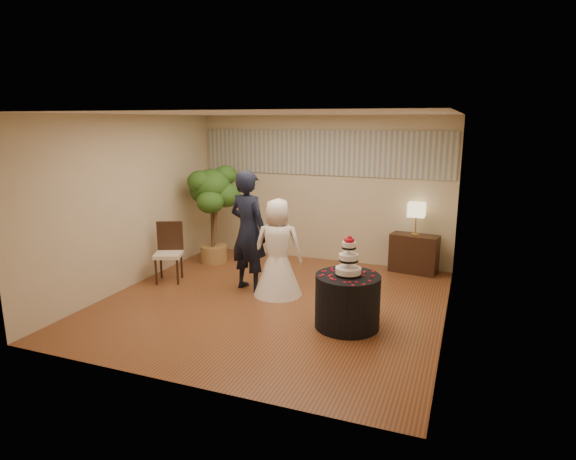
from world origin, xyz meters
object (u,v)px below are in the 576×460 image
at_px(groom, 248,231).
at_px(side_chair, 168,253).
at_px(ficus_tree, 213,214).
at_px(wedding_cake, 349,256).
at_px(table_lamp, 416,219).
at_px(console, 414,254).
at_px(bride, 278,247).
at_px(cake_table, 347,301).

height_order(groom, side_chair, groom).
bearing_deg(ficus_tree, wedding_cake, -32.42).
relative_size(table_lamp, side_chair, 0.57).
distance_m(console, side_chair, 4.35).
relative_size(groom, table_lamp, 3.36).
height_order(console, side_chair, side_chair).
distance_m(table_lamp, ficus_tree, 3.78).
height_order(bride, wedding_cake, bride).
distance_m(cake_table, side_chair, 3.38).
xyz_separation_m(wedding_cake, console, (0.55, 2.74, -0.64)).
bearing_deg(groom, bride, -168.92).
distance_m(groom, table_lamp, 3.05).
relative_size(cake_table, ficus_tree, 0.45).
bearing_deg(bride, groom, -19.41).
height_order(bride, table_lamp, bride).
xyz_separation_m(cake_table, console, (0.55, 2.74, -0.01)).
distance_m(console, table_lamp, 0.64).
bearing_deg(cake_table, wedding_cake, 0.00).
xyz_separation_m(table_lamp, ficus_tree, (-3.71, -0.74, -0.03)).
relative_size(groom, wedding_cake, 3.63).
distance_m(bride, table_lamp, 2.70).
distance_m(groom, side_chair, 1.53).
xyz_separation_m(bride, cake_table, (1.33, -0.81, -0.41)).
xyz_separation_m(bride, console, (1.87, 1.94, -0.42)).
xyz_separation_m(groom, ficus_tree, (-1.31, 1.15, -0.02)).
bearing_deg(table_lamp, wedding_cake, -101.24).
relative_size(bride, table_lamp, 2.66).
height_order(bride, ficus_tree, ficus_tree).
distance_m(groom, cake_table, 2.13).
bearing_deg(console, groom, -132.96).
bearing_deg(side_chair, bride, -19.67).
relative_size(bride, console, 1.84).
bearing_deg(side_chair, cake_table, -34.49).
bearing_deg(cake_table, bride, 148.72).
bearing_deg(groom, console, -125.09).
relative_size(cake_table, table_lamp, 1.49).
height_order(groom, wedding_cake, groom).
bearing_deg(cake_table, ficus_tree, 147.58).
bearing_deg(bride, ficus_tree, -47.00).
xyz_separation_m(wedding_cake, table_lamp, (0.55, 2.74, -0.00)).
bearing_deg(console, wedding_cake, -92.40).
bearing_deg(groom, side_chair, 22.19).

